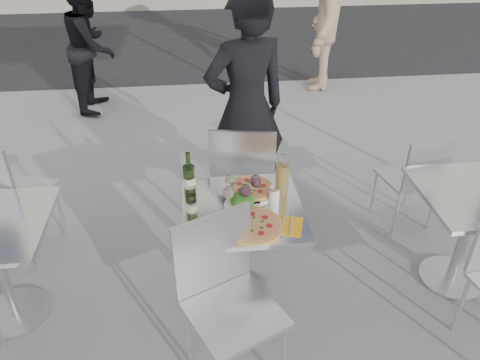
{
  "coord_description": "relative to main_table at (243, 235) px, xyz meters",
  "views": [
    {
      "loc": [
        -0.26,
        -2.26,
        2.41
      ],
      "look_at": [
        0.0,
        0.15,
        0.85
      ],
      "focal_mm": 35.0,
      "sensor_mm": 36.0,
      "label": 1
    }
  ],
  "objects": [
    {
      "name": "pizza_near",
      "position": [
        0.04,
        -0.19,
        0.22
      ],
      "size": [
        0.34,
        0.34,
        0.02
      ],
      "color": "#E6B85A",
      "rests_on": "main_table"
    },
    {
      "name": "wineglass_red_a",
      "position": [
        0.02,
        0.01,
        0.32
      ],
      "size": [
        0.07,
        0.07,
        0.16
      ],
      "color": "white",
      "rests_on": "main_table"
    },
    {
      "name": "woman_diner",
      "position": [
        0.14,
        1.05,
        0.37
      ],
      "size": [
        0.76,
        0.6,
        1.83
      ],
      "primitive_type": "imported",
      "rotation": [
        0.0,
        0.0,
        3.42
      ],
      "color": "black",
      "rests_on": "ground"
    },
    {
      "name": "napkin_right",
      "position": [
        0.23,
        -0.2,
        0.21
      ],
      "size": [
        0.22,
        0.22,
        0.01
      ],
      "rotation": [
        0.0,
        0.0,
        -0.28
      ],
      "color": "#F2AD15",
      "rests_on": "main_table"
    },
    {
      "name": "salad_plate",
      "position": [
        0.0,
        0.02,
        0.25
      ],
      "size": [
        0.22,
        0.22,
        0.09
      ],
      "color": "white",
      "rests_on": "main_table"
    },
    {
      "name": "street_asphalt",
      "position": [
        0.0,
        6.5,
        -0.54
      ],
      "size": [
        24.0,
        5.0,
        0.0
      ],
      "primitive_type": "cube",
      "color": "black",
      "rests_on": "ground"
    },
    {
      "name": "wine_bottle",
      "position": [
        -0.31,
        0.18,
        0.32
      ],
      "size": [
        0.07,
        0.08,
        0.29
      ],
      "color": "#385620",
      "rests_on": "main_table"
    },
    {
      "name": "side_table_right",
      "position": [
        1.5,
        0.0,
        0.0
      ],
      "size": [
        0.72,
        0.72,
        0.75
      ],
      "color": "#B7BABF",
      "rests_on": "ground"
    },
    {
      "name": "ground",
      "position": [
        0.0,
        0.0,
        -0.54
      ],
      "size": [
        80.0,
        80.0,
        0.0
      ],
      "primitive_type": "plane",
      "color": "slate"
    },
    {
      "name": "main_table",
      "position": [
        0.0,
        0.0,
        0.0
      ],
      "size": [
        0.72,
        0.72,
        0.75
      ],
      "color": "#B7BABF",
      "rests_on": "ground"
    },
    {
      "name": "chair_far",
      "position": [
        0.08,
        0.62,
        0.06
      ],
      "size": [
        0.54,
        0.55,
        1.01
      ],
      "rotation": [
        0.0,
        0.0,
        2.95
      ],
      "color": "silver",
      "rests_on": "ground"
    },
    {
      "name": "pedestrian_b",
      "position": [
        1.43,
        3.74,
        0.42
      ],
      "size": [
        0.99,
        1.37,
        1.91
      ],
      "primitive_type": "imported",
      "rotation": [
        0.0,
        0.0,
        4.47
      ],
      "color": "#9A8363",
      "rests_on": "ground"
    },
    {
      "name": "carafe",
      "position": [
        0.25,
        0.11,
        0.33
      ],
      "size": [
        0.08,
        0.08,
        0.29
      ],
      "color": "tan",
      "rests_on": "main_table"
    },
    {
      "name": "wineglass_red_b",
      "position": [
        0.09,
        0.1,
        0.32
      ],
      "size": [
        0.07,
        0.07,
        0.16
      ],
      "color": "white",
      "rests_on": "main_table"
    },
    {
      "name": "sugar_shaker",
      "position": [
        0.2,
        0.04,
        0.26
      ],
      "size": [
        0.06,
        0.06,
        0.11
      ],
      "color": "white",
      "rests_on": "main_table"
    },
    {
      "name": "wineglass_white_b",
      "position": [
        -0.06,
        0.13,
        0.32
      ],
      "size": [
        0.07,
        0.07,
        0.16
      ],
      "color": "white",
      "rests_on": "main_table"
    },
    {
      "name": "napkin_left",
      "position": [
        -0.25,
        -0.25,
        0.21
      ],
      "size": [
        0.18,
        0.2,
        0.01
      ],
      "rotation": [
        0.0,
        0.0,
        0.01
      ],
      "color": "#F2AD15",
      "rests_on": "main_table"
    },
    {
      "name": "pizza_far",
      "position": [
        0.07,
        0.17,
        0.23
      ],
      "size": [
        0.32,
        0.32,
        0.03
      ],
      "color": "white",
      "rests_on": "main_table"
    },
    {
      "name": "wineglass_white_a",
      "position": [
        -0.08,
        0.0,
        0.32
      ],
      "size": [
        0.07,
        0.07,
        0.16
      ],
      "color": "white",
      "rests_on": "main_table"
    },
    {
      "name": "chair_near",
      "position": [
        -0.15,
        -0.49,
        0.05
      ],
      "size": [
        0.6,
        0.61,
        0.99
      ],
      "rotation": [
        0.0,
        0.0,
        0.44
      ],
      "color": "silver",
      "rests_on": "ground"
    },
    {
      "name": "side_chair_rfar",
      "position": [
        1.41,
        0.62,
        -0.04
      ],
      "size": [
        0.45,
        0.46,
        0.84
      ],
      "rotation": [
        0.0,
        0.0,
        3.33
      ],
      "color": "silver",
      "rests_on": "ground"
    },
    {
      "name": "side_chair_lfar",
      "position": [
        -1.61,
        0.56,
        0.06
      ],
      "size": [
        0.58,
        0.59,
        1.01
      ],
      "rotation": [
        0.0,
        0.0,
        2.84
      ],
      "color": "silver",
      "rests_on": "ground"
    },
    {
      "name": "pedestrian_a",
      "position": [
        -1.42,
        3.37,
        0.23
      ],
      "size": [
        0.65,
        0.8,
        1.54
      ],
      "primitive_type": "imported",
      "rotation": [
        0.0,
        0.0,
        1.48
      ],
      "color": "black",
      "rests_on": "ground"
    }
  ]
}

